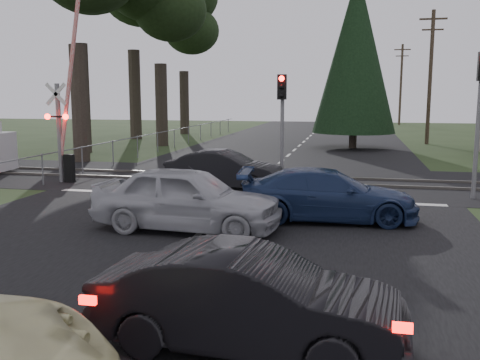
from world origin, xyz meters
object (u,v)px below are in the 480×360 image
(traffic_signal_center, at_px, (282,111))
(utility_pole_mid, at_px, (430,75))
(crossing_signal, at_px, (64,129))
(blue_sedan, at_px, (327,195))
(dark_car_far, at_px, (224,170))
(dark_hatchback, at_px, (249,301))
(silver_car, at_px, (187,199))
(utility_pole_far, at_px, (401,83))

(traffic_signal_center, xyz_separation_m, utility_pole_mid, (7.50, 19.32, 1.92))
(crossing_signal, bearing_deg, blue_sedan, -22.72)
(crossing_signal, xyz_separation_m, dark_car_far, (6.35, -0.13, -1.36))
(dark_hatchback, xyz_separation_m, blue_sedan, (0.62, 7.78, 0.02))
(blue_sedan, bearing_deg, dark_hatchback, 170.28)
(utility_pole_mid, bearing_deg, dark_car_far, -114.85)
(dark_hatchback, bearing_deg, silver_car, 28.18)
(utility_pole_mid, bearing_deg, blue_sedan, -102.71)
(utility_pole_far, relative_size, silver_car, 1.89)
(utility_pole_mid, distance_m, dark_hatchback, 33.11)
(dark_car_far, bearing_deg, utility_pole_far, -6.52)
(crossing_signal, distance_m, blue_sedan, 11.19)
(utility_pole_far, bearing_deg, utility_pole_mid, -90.00)
(utility_pole_mid, relative_size, blue_sedan, 1.88)
(dark_hatchback, bearing_deg, blue_sedan, -1.25)
(traffic_signal_center, xyz_separation_m, dark_car_far, (-1.92, -1.02, -2.11))
(traffic_signal_center, bearing_deg, crossing_signal, -173.85)
(blue_sedan, bearing_deg, crossing_signal, 62.11)
(crossing_signal, bearing_deg, silver_car, -41.75)
(utility_pole_far, distance_m, dark_car_far, 46.49)
(dark_car_far, bearing_deg, silver_car, -169.82)
(traffic_signal_center, height_order, utility_pole_mid, utility_pole_mid)
(utility_pole_mid, xyz_separation_m, blue_sedan, (-5.53, -24.50, -4.03))
(utility_pole_mid, height_order, silver_car, utility_pole_mid)
(crossing_signal, relative_size, utility_pole_mid, 0.77)
(crossing_signal, xyz_separation_m, silver_car, (6.88, -6.14, -1.25))
(utility_pole_far, bearing_deg, dark_hatchback, -96.12)
(utility_pole_far, distance_m, dark_hatchback, 57.76)
(crossing_signal, relative_size, traffic_signal_center, 1.70)
(silver_car, distance_m, blue_sedan, 3.85)
(utility_pole_mid, xyz_separation_m, utility_pole_far, (0.00, 25.00, 0.00))
(crossing_signal, distance_m, dark_hatchback, 15.50)
(crossing_signal, xyz_separation_m, traffic_signal_center, (8.27, 0.89, 0.75))
(silver_car, xyz_separation_m, blue_sedan, (3.37, 1.85, -0.11))
(dark_hatchback, height_order, dark_car_far, dark_car_far)
(traffic_signal_center, bearing_deg, dark_car_far, -151.98)
(dark_car_far, bearing_deg, traffic_signal_center, -56.76)
(silver_car, height_order, dark_car_far, silver_car)
(utility_pole_mid, distance_m, dark_car_far, 22.78)
(utility_pole_far, height_order, dark_car_far, utility_pole_far)
(dark_hatchback, bearing_deg, traffic_signal_center, 9.26)
(dark_car_far, bearing_deg, utility_pole_mid, -19.63)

